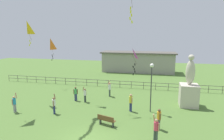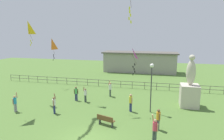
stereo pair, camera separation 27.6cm
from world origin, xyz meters
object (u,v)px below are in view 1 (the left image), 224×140
person_3 (14,103)px  kite_0 (132,55)px  person_1 (76,93)px  person_0 (131,102)px  park_bench (106,120)px  person_6 (54,104)px  lamppost (151,77)px  kite_4 (27,28)px  person_5 (156,128)px  person_7 (85,94)px  person_2 (159,118)px  person_4 (110,88)px  kite_5 (51,45)px  statue_monument (189,90)px

person_3 → kite_0: (10.64, 2.09, 4.49)m
person_1 → kite_0: 8.10m
person_0 → person_1: person_0 is taller
park_bench → person_6: size_ratio=0.83×
lamppost → kite_4: kite_4 is taller
person_6 → kite_0: 8.37m
person_3 → lamppost: bearing=13.2°
person_5 → person_7: person_5 is taller
person_1 → person_5: person_5 is taller
lamppost → park_bench: bearing=-133.0°
kite_0 → kite_4: kite_4 is taller
person_5 → person_7: size_ratio=1.09×
person_1 → person_2: size_ratio=0.94×
person_4 → person_2: bearing=-52.0°
lamppost → person_3: (-12.36, -2.89, -2.40)m
person_7 → kite_0: kite_0 is taller
person_5 → kite_5: size_ratio=0.65×
person_4 → person_7: bearing=-130.9°
person_6 → kite_5: kite_5 is taller
person_4 → lamppost: bearing=-37.4°
person_2 → person_4: person_4 is taller
statue_monument → person_5: (-3.22, -7.58, -0.69)m
park_bench → person_6: (-5.23, 1.21, 0.47)m
statue_monument → kite_4: bearing=-172.0°
lamppost → person_2: (0.72, -3.40, -2.38)m
person_3 → person_6: size_ratio=1.00×
person_0 → person_7: 5.34m
kite_0 → kite_4: bearing=175.1°
statue_monument → person_7: 10.75m
person_7 → person_1: bearing=171.3°
person_2 → kite_5: bearing=146.1°
park_bench → person_4: person_4 is taller
person_2 → kite_0: size_ratio=0.69×
lamppost → person_3: lamppost is taller
person_2 → person_6: 9.37m
person_4 → kite_4: 10.93m
park_bench → person_3: bearing=175.5°
person_0 → person_2: person_0 is taller
person_5 → kite_0: kite_0 is taller
person_6 → person_4: bearing=57.9°
person_3 → person_4: size_ratio=0.94×
kite_4 → park_bench: bearing=-22.0°
statue_monument → kite_0: kite_0 is taller
person_1 → person_4: bearing=34.9°
person_6 → kite_4: kite_4 is taller
lamppost → kite_4: 13.35m
person_7 → kite_4: kite_4 is taller
person_3 → person_6: 3.80m
lamppost → person_6: 9.24m
lamppost → kite_5: bearing=155.5°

